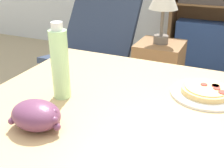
% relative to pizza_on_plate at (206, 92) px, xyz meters
% --- Properties ---
extents(dining_table, '(1.11, 0.90, 0.74)m').
position_rel_pizza_on_plate_xyz_m(dining_table, '(-0.22, -0.18, -0.11)').
color(dining_table, tan).
rests_on(dining_table, ground_plane).
extents(pizza_on_plate, '(0.26, 0.26, 0.04)m').
position_rel_pizza_on_plate_xyz_m(pizza_on_plate, '(0.00, 0.00, 0.00)').
color(pizza_on_plate, white).
rests_on(pizza_on_plate, dining_table).
extents(grape_bunch, '(0.17, 0.14, 0.09)m').
position_rel_pizza_on_plate_xyz_m(grape_bunch, '(-0.44, -0.44, 0.03)').
color(grape_bunch, '#6B3856').
rests_on(grape_bunch, dining_table).
extents(drink_bottle, '(0.06, 0.06, 0.28)m').
position_rel_pizza_on_plate_xyz_m(drink_bottle, '(-0.49, -0.23, 0.12)').
color(drink_bottle, '#B7EAA3').
rests_on(drink_bottle, dining_table).
extents(lounge_chair_near, '(0.67, 0.76, 0.88)m').
position_rel_pizza_on_plate_xyz_m(lounge_chair_near, '(-1.08, 1.12, -0.46)').
color(lounge_chair_near, slate).
rests_on(lounge_chair_near, ground_plane).
extents(bookshelf, '(0.75, 0.29, 1.43)m').
position_rel_pizza_on_plate_xyz_m(bookshelf, '(-0.26, 2.21, -0.09)').
color(bookshelf, brown).
rests_on(bookshelf, ground_plane).
extents(side_table, '(0.34, 0.34, 0.60)m').
position_rel_pizza_on_plate_xyz_m(side_table, '(-0.44, 1.00, -0.45)').
color(side_table, brown).
rests_on(side_table, ground_plane).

